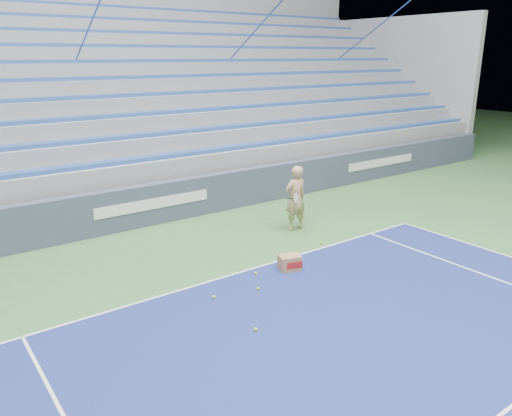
# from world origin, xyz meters

# --- Properties ---
(sponsor_barrier) EXTENTS (30.00, 0.32, 1.10)m
(sponsor_barrier) POSITION_xyz_m (0.00, 15.88, 0.55)
(sponsor_barrier) COLOR #3A4259
(sponsor_barrier) RESTS_ON ground
(bleachers) EXTENTS (31.00, 9.15, 7.30)m
(bleachers) POSITION_xyz_m (0.00, 21.60, 2.36)
(bleachers) COLOR gray
(bleachers) RESTS_ON ground
(tennis_player) EXTENTS (0.93, 0.84, 1.68)m
(tennis_player) POSITION_xyz_m (2.79, 13.29, 0.84)
(tennis_player) COLOR tan
(tennis_player) RESTS_ON ground
(ball_box) EXTENTS (0.52, 0.45, 0.33)m
(ball_box) POSITION_xyz_m (1.04, 11.40, 0.16)
(ball_box) COLOR #987249
(ball_box) RESTS_ON ground
(tennis_ball_0) EXTENTS (0.07, 0.07, 0.07)m
(tennis_ball_0) POSITION_xyz_m (0.33, 11.62, 0.03)
(tennis_ball_0) COLOR #A4CE2A
(tennis_ball_0) RESTS_ON ground
(tennis_ball_1) EXTENTS (0.07, 0.07, 0.07)m
(tennis_ball_1) POSITION_xyz_m (2.60, 12.10, 0.03)
(tennis_ball_1) COLOR #A4CE2A
(tennis_ball_1) RESTS_ON ground
(tennis_ball_2) EXTENTS (0.07, 0.07, 0.07)m
(tennis_ball_2) POSITION_xyz_m (-0.06, 11.02, 0.03)
(tennis_ball_2) COLOR #A4CE2A
(tennis_ball_2) RESTS_ON ground
(tennis_ball_3) EXTENTS (0.07, 0.07, 0.07)m
(tennis_ball_3) POSITION_xyz_m (-0.98, 9.83, 0.03)
(tennis_ball_3) COLOR #A4CE2A
(tennis_ball_3) RESTS_ON ground
(tennis_ball_4) EXTENTS (0.07, 0.07, 0.07)m
(tennis_ball_4) POSITION_xyz_m (-0.93, 11.22, 0.03)
(tennis_ball_4) COLOR #A4CE2A
(tennis_ball_4) RESTS_ON ground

